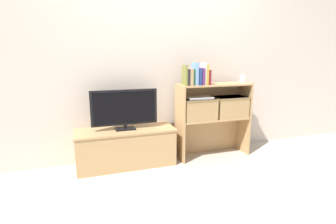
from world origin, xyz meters
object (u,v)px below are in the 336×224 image
(tv_stand, at_px, (126,147))
(book_maroon, at_px, (208,77))
(storage_basket_left, at_px, (198,108))
(book_olive, at_px, (185,75))
(book_plum, at_px, (201,76))
(book_forest, at_px, (192,77))
(book_skyblue, at_px, (195,74))
(book_charcoal, at_px, (187,77))
(book_mustard, at_px, (205,75))
(book_tan, at_px, (190,77))
(book_ivory, at_px, (203,74))
(baby_monitor, at_px, (243,79))
(laptop, at_px, (198,97))
(storage_basket_right, at_px, (230,106))
(tv, at_px, (125,108))
(book_navy, at_px, (198,77))

(tv_stand, relative_size, book_maroon, 6.52)
(book_maroon, xyz_separation_m, storage_basket_left, (-0.09, 0.04, -0.37))
(book_olive, distance_m, book_plum, 0.21)
(book_forest, xyz_separation_m, book_skyblue, (0.03, 0.00, 0.03))
(book_charcoal, distance_m, book_plum, 0.18)
(book_charcoal, relative_size, book_maroon, 1.05)
(tv_stand, distance_m, book_mustard, 1.24)
(book_olive, xyz_separation_m, storage_basket_left, (0.19, 0.04, -0.40))
(book_olive, relative_size, storage_basket_left, 0.56)
(book_tan, height_order, book_plum, book_plum)
(book_forest, xyz_separation_m, book_maroon, (0.20, 0.00, -0.01))
(book_tan, bearing_deg, book_charcoal, 180.00)
(book_skyblue, xyz_separation_m, book_ivory, (0.11, 0.00, -0.00))
(book_mustard, height_order, storage_basket_left, book_mustard)
(baby_monitor, bearing_deg, laptop, -178.58)
(storage_basket_right, bearing_deg, book_charcoal, -176.43)
(book_mustard, relative_size, book_maroon, 1.35)
(book_forest, relative_size, storage_basket_left, 0.45)
(storage_basket_left, bearing_deg, book_olive, -169.17)
(book_mustard, height_order, laptop, book_mustard)
(book_ivory, relative_size, storage_basket_right, 0.61)
(book_charcoal, bearing_deg, book_ivory, 0.00)
(tv, xyz_separation_m, book_tan, (0.74, -0.09, 0.33))
(book_maroon, xyz_separation_m, baby_monitor, (0.51, 0.05, -0.04))
(tv, bearing_deg, book_tan, -7.30)
(tv_stand, xyz_separation_m, book_navy, (0.84, -0.10, 0.79))
(book_charcoal, distance_m, book_navy, 0.14)
(storage_basket_right, bearing_deg, book_olive, -176.60)
(book_ivory, distance_m, laptop, 0.28)
(book_ivory, height_order, book_maroon, book_ivory)
(book_mustard, xyz_separation_m, baby_monitor, (0.54, 0.05, -0.07))
(book_maroon, bearing_deg, laptop, 158.63)
(baby_monitor, bearing_deg, storage_basket_right, -175.09)
(tv_stand, height_order, book_tan, book_tan)
(book_ivory, bearing_deg, book_charcoal, -180.00)
(tv, xyz_separation_m, book_ivory, (0.91, -0.09, 0.36))
(tv_stand, height_order, storage_basket_left, storage_basket_left)
(book_olive, bearing_deg, book_plum, 0.00)
(book_olive, distance_m, book_maroon, 0.29)
(tv_stand, xyz_separation_m, storage_basket_left, (0.87, -0.06, 0.41))
(book_ivory, bearing_deg, book_tan, -180.00)
(book_charcoal, distance_m, book_forest, 0.06)
(tv, height_order, book_charcoal, book_charcoal)
(book_navy, xyz_separation_m, baby_monitor, (0.63, 0.05, -0.05))
(book_mustard, bearing_deg, book_forest, 180.00)
(book_olive, xyz_separation_m, book_charcoal, (0.03, 0.00, -0.02))
(tv, height_order, book_maroon, book_maroon)
(baby_monitor, bearing_deg, book_skyblue, -175.58)
(book_maroon, distance_m, laptop, 0.26)
(tv, xyz_separation_m, book_navy, (0.84, -0.09, 0.33))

